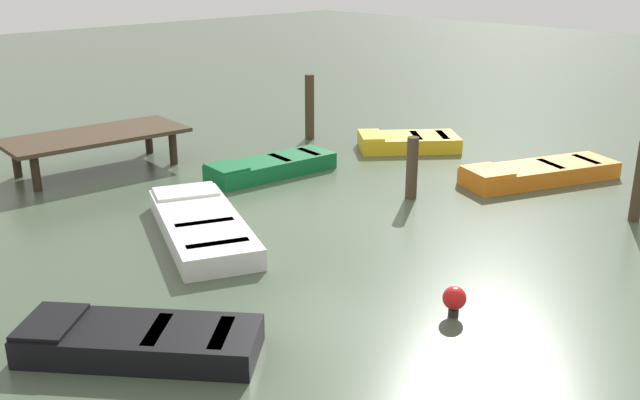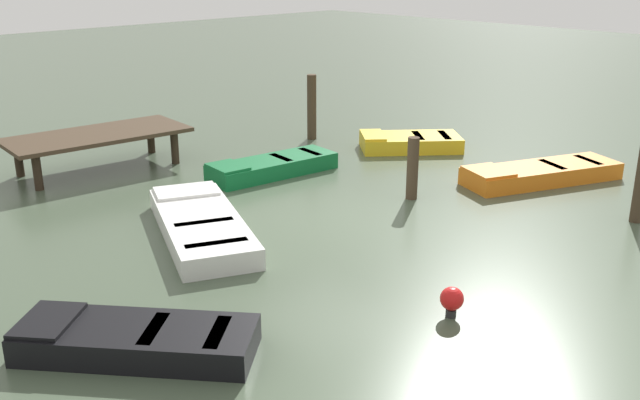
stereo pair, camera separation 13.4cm
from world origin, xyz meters
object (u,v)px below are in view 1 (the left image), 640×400
object	(u,v)px
rowboat_yellow	(408,142)
rowboat_black	(139,340)
rowboat_green	(271,166)
mooring_piling_near_left	(412,168)
mooring_piling_mid_left	(639,181)
dock_segment	(95,138)
rowboat_white	(201,225)
mooring_piling_near_right	(310,107)
rowboat_orange	(539,172)
marker_buoy	(454,299)

from	to	relation	value
rowboat_yellow	rowboat_black	distance (m)	11.83
rowboat_green	mooring_piling_near_left	bearing A→B (deg)	113.55
rowboat_yellow	mooring_piling_mid_left	bearing A→B (deg)	120.98
dock_segment	rowboat_black	world-z (taller)	dock_segment
rowboat_white	mooring_piling_near_left	world-z (taller)	mooring_piling_near_left
rowboat_green	mooring_piling_near_right	distance (m)	3.80
rowboat_black	rowboat_white	bearing A→B (deg)	-86.71
rowboat_orange	marker_buoy	world-z (taller)	marker_buoy
mooring_piling_mid_left	rowboat_orange	bearing A→B (deg)	69.61
dock_segment	marker_buoy	world-z (taller)	dock_segment
rowboat_orange	rowboat_green	size ratio (longest dim) A/B	1.20
rowboat_green	mooring_piling_near_right	size ratio (longest dim) A/B	1.78
rowboat_yellow	dock_segment	bearing A→B (deg)	9.69
rowboat_black	mooring_piling_mid_left	bearing A→B (deg)	-144.47
dock_segment	mooring_piling_mid_left	xyz separation A→B (m)	(6.12, -10.99, 0.01)
rowboat_orange	rowboat_green	bearing A→B (deg)	-26.55
rowboat_black	mooring_piling_near_right	size ratio (longest dim) A/B	1.69
rowboat_orange	rowboat_yellow	bearing A→B (deg)	-68.36
rowboat_yellow	rowboat_black	xyz separation A→B (m)	(-11.04, -4.24, -0.00)
rowboat_black	mooring_piling_near_left	bearing A→B (deg)	-118.98
dock_segment	marker_buoy	bearing A→B (deg)	-84.44
rowboat_orange	rowboat_green	world-z (taller)	same
rowboat_yellow	rowboat_green	bearing A→B (deg)	29.03
rowboat_orange	rowboat_black	world-z (taller)	same
mooring_piling_mid_left	marker_buoy	distance (m)	6.04
dock_segment	rowboat_white	size ratio (longest dim) A/B	1.08
mooring_piling_near_left	rowboat_white	bearing A→B (deg)	162.77
rowboat_white	mooring_piling_mid_left	world-z (taller)	mooring_piling_mid_left
rowboat_white	mooring_piling_near_right	xyz separation A→B (m)	(6.75, 4.05, 0.73)
rowboat_green	mooring_piling_near_left	size ratio (longest dim) A/B	2.40
rowboat_white	rowboat_yellow	xyz separation A→B (m)	(7.90, 1.28, 0.00)
dock_segment	mooring_piling_near_right	distance (m)	6.20
rowboat_white	marker_buoy	size ratio (longest dim) A/B	8.80
dock_segment	rowboat_green	xyz separation A→B (m)	(2.86, -3.35, -0.62)
dock_segment	rowboat_white	bearing A→B (deg)	-92.45
dock_segment	mooring_piling_mid_left	world-z (taller)	mooring_piling_mid_left
dock_segment	mooring_piling_near_right	bearing A→B (deg)	-8.14
rowboat_black	mooring_piling_near_left	size ratio (longest dim) A/B	2.27
mooring_piling_near_left	marker_buoy	bearing A→B (deg)	-134.50
mooring_piling_near_right	marker_buoy	distance (m)	11.12
rowboat_orange	rowboat_yellow	size ratio (longest dim) A/B	1.38
rowboat_orange	rowboat_white	world-z (taller)	same
mooring_piling_near_left	rowboat_yellow	bearing A→B (deg)	39.97
marker_buoy	dock_segment	bearing A→B (deg)	90.59
rowboat_white	rowboat_black	world-z (taller)	same
dock_segment	mooring_piling_near_left	xyz separation A→B (m)	(3.94, -6.90, -0.13)
dock_segment	rowboat_black	xyz separation A→B (m)	(-3.85, -8.42, -0.62)
rowboat_orange	mooring_piling_near_right	world-z (taller)	mooring_piling_near_right
mooring_piling_near_left	rowboat_black	bearing A→B (deg)	-168.93
rowboat_green	rowboat_black	size ratio (longest dim) A/B	1.05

